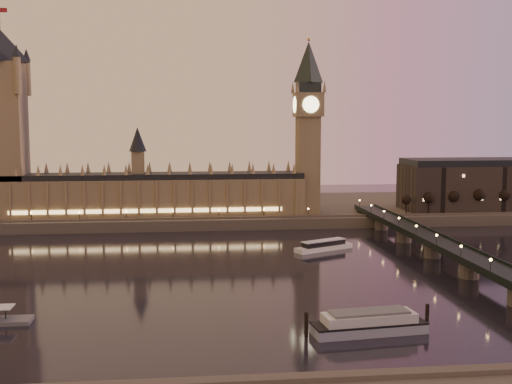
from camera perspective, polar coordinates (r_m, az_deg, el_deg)
ground at (r=263.39m, az=-2.08°, el=-7.18°), size 700.00×700.00×0.00m
far_embankment at (r=427.24m, az=0.30°, el=-1.53°), size 560.00×130.00×6.00m
palace_of_westminster at (r=379.11m, az=-9.51°, el=0.22°), size 180.00×26.62×52.00m
victoria_tower at (r=389.83m, az=-21.52°, el=6.53°), size 31.68×31.68×118.00m
big_ben at (r=383.33m, az=4.65°, el=6.68°), size 17.68×17.68×104.00m
westminster_bridge at (r=283.78m, az=16.78°, el=-5.32°), size 13.20×260.00×15.30m
bare_tree_0 at (r=389.31m, az=13.11°, el=-0.61°), size 6.31×6.31×12.83m
bare_tree_1 at (r=394.78m, az=15.25°, el=-0.57°), size 6.31×6.31×12.83m
bare_tree_2 at (r=400.78m, az=17.34°, el=-0.53°), size 6.31×6.31×12.83m
bare_tree_3 at (r=407.30m, az=19.36°, el=-0.50°), size 6.31×6.31×12.83m
bare_tree_4 at (r=414.32m, az=21.31°, el=-0.46°), size 6.31×6.31×12.83m
cruise_boat_a at (r=309.16m, az=6.04°, el=-4.77°), size 30.35×19.73×4.90m
moored_barge at (r=193.33m, az=10.01°, el=-11.39°), size 38.69×13.14×7.14m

